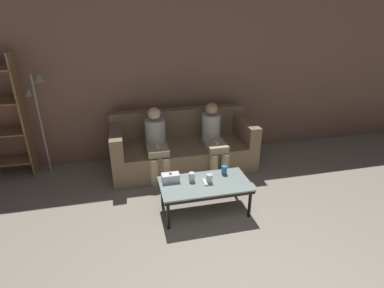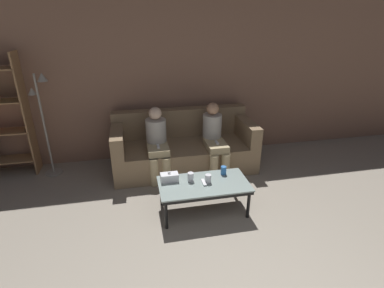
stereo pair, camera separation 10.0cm
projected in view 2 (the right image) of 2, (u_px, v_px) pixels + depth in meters
The scene contains 11 objects.
wall_back at pixel (177, 81), 4.96m from camera, with size 12.00×0.06×2.60m.
couch at pixel (184, 148), 4.87m from camera, with size 2.22×0.95×0.89m.
coffee_table at pixel (204, 186), 3.70m from camera, with size 1.11×0.59×0.41m.
cup_near_left at pixel (191, 177), 3.71m from camera, with size 0.08×0.08×0.11m.
cup_near_right at pixel (208, 179), 3.67m from camera, with size 0.08×0.08×0.11m.
cup_far_center at pixel (224, 170), 3.87m from camera, with size 0.07×0.07×0.11m.
tissue_box at pixel (169, 177), 3.72m from camera, with size 0.22×0.12×0.13m.
game_remote at pixel (204, 182), 3.68m from camera, with size 0.04×0.15×0.02m.
standing_lamp at pixel (44, 115), 4.38m from camera, with size 0.31×0.26×1.57m.
seated_person_left_end at pixel (157, 141), 4.48m from camera, with size 0.31×0.63×1.07m.
seated_person_mid_left at pixel (214, 137), 4.63m from camera, with size 0.31×0.68×1.08m.
Camera 2 is at (-0.77, -1.24, 2.32)m, focal length 28.00 mm.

